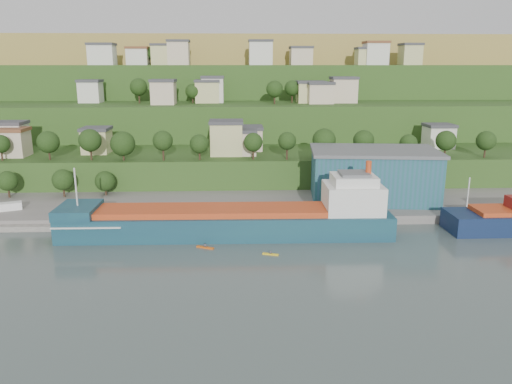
{
  "coord_description": "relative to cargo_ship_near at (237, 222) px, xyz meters",
  "views": [
    {
      "loc": [
        -2.04,
        -91.09,
        35.03
      ],
      "look_at": [
        2.28,
        15.0,
        7.94
      ],
      "focal_mm": 35.0,
      "sensor_mm": 36.0,
      "label": 1
    }
  ],
  "objects": [
    {
      "name": "ground",
      "position": [
        1.93,
        -9.24,
        -2.84
      ],
      "size": [
        500.0,
        500.0,
        0.0
      ],
      "primitive_type": "plane",
      "color": "#414F4C",
      "rests_on": "ground"
    },
    {
      "name": "quay",
      "position": [
        21.93,
        18.76,
        -2.84
      ],
      "size": [
        220.0,
        26.0,
        4.0
      ],
      "primitive_type": "cube",
      "color": "slate",
      "rests_on": "ground"
    },
    {
      "name": "pebble_beach",
      "position": [
        -53.07,
        12.76,
        -2.84
      ],
      "size": [
        40.0,
        18.0,
        2.4
      ],
      "primitive_type": "cube",
      "color": "slate",
      "rests_on": "ground"
    },
    {
      "name": "hillside",
      "position": [
        1.92,
        159.49,
        -2.76
      ],
      "size": [
        360.0,
        210.33,
        96.0
      ],
      "color": "#284719",
      "rests_on": "ground"
    },
    {
      "name": "cargo_ship_near",
      "position": [
        0.0,
        0.0,
        0.0
      ],
      "size": [
        69.28,
        11.71,
        17.78
      ],
      "rotation": [
        0.0,
        0.0,
        -0.01
      ],
      "color": "#13344A",
      "rests_on": "ground"
    },
    {
      "name": "warehouse",
      "position": [
        34.23,
        20.52,
        5.59
      ],
      "size": [
        32.74,
        21.99,
        12.8
      ],
      "rotation": [
        0.0,
        0.0,
        -0.1
      ],
      "color": "#1D5459",
      "rests_on": "quay"
    },
    {
      "name": "caravan",
      "position": [
        -53.42,
        14.33,
        -0.36
      ],
      "size": [
        5.92,
        4.21,
        2.55
      ],
      "primitive_type": "cube",
      "rotation": [
        0.0,
        0.0,
        0.4
      ],
      "color": "white",
      "rests_on": "pebble_beach"
    },
    {
      "name": "dinghy",
      "position": [
        -38.58,
        12.03,
        -1.25
      ],
      "size": [
        4.06,
        1.83,
        0.79
      ],
      "primitive_type": "cube",
      "rotation": [
        0.0,
        0.0,
        -0.09
      ],
      "color": "silver",
      "rests_on": "pebble_beach"
    },
    {
      "name": "kayak_orange",
      "position": [
        -6.37,
        -7.48,
        -2.57
      ],
      "size": [
        3.61,
        2.04,
        0.91
      ],
      "rotation": [
        0.0,
        0.0,
        -0.41
      ],
      "color": "#D25712",
      "rests_on": "ground"
    },
    {
      "name": "kayak_yellow",
      "position": [
        6.27,
        -11.58,
        -2.61
      ],
      "size": [
        3.12,
        1.44,
        0.78
      ],
      "rotation": [
        0.0,
        0.0,
        -0.3
      ],
      "color": "yellow",
      "rests_on": "ground"
    }
  ]
}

